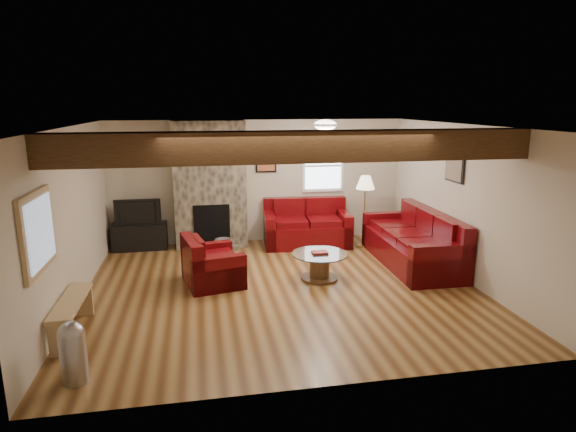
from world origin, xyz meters
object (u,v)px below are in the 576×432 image
armchair_red (213,260)px  coffee_table (320,266)px  loveseat (307,223)px  television (138,211)px  floor_lamp (365,186)px  tv_cabinet (140,236)px  sofa_three (412,238)px

armchair_red → coffee_table: (1.72, -0.13, -0.17)m
loveseat → coffee_table: loveseat is taller
coffee_table → television: bearing=143.5°
coffee_table → floor_lamp: (1.33, 1.64, 1.00)m
loveseat → tv_cabinet: loveseat is taller
loveseat → tv_cabinet: (-3.30, 0.30, -0.20)m
coffee_table → floor_lamp: bearing=51.1°
loveseat → floor_lamp: bearing=-12.3°
tv_cabinet → armchair_red: bearing=-57.8°
loveseat → armchair_red: (-1.95, -1.85, -0.07)m
television → floor_lamp: 4.47m
armchair_red → sofa_three: bearing=-96.6°
armchair_red → tv_cabinet: armchair_red is taller
coffee_table → floor_lamp: size_ratio=0.63×
tv_cabinet → sofa_three: bearing=-20.3°
tv_cabinet → television: bearing=0.0°
sofa_three → television: 5.21m
coffee_table → armchair_red: bearing=175.7°
television → floor_lamp: bearing=-8.2°
armchair_red → coffee_table: armchair_red is taller
floor_lamp → tv_cabinet: bearing=171.8°
sofa_three → coffee_table: sofa_three is taller
sofa_three → tv_cabinet: sofa_three is taller
coffee_table → tv_cabinet: bearing=143.5°
armchair_red → television: (-1.35, 2.15, 0.38)m
sofa_three → floor_lamp: 1.47m
loveseat → coffee_table: bearing=-92.0°
sofa_three → armchair_red: 3.54m
loveseat → coffee_table: 2.00m
tv_cabinet → floor_lamp: bearing=-8.2°
sofa_three → loveseat: sofa_three is taller
loveseat → floor_lamp: size_ratio=1.20×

